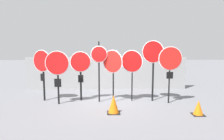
% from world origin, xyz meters
% --- Properties ---
extents(ground_plane, '(40.00, 40.00, 0.00)m').
position_xyz_m(ground_plane, '(0.00, 0.00, 0.00)').
color(ground_plane, slate).
extents(fence_back, '(8.30, 0.12, 1.66)m').
position_xyz_m(fence_back, '(0.00, 2.45, 0.83)').
color(fence_back, gray).
rests_on(fence_back, ground).
extents(stop_sign_0, '(0.83, 0.44, 2.15)m').
position_xyz_m(stop_sign_0, '(-2.64, 0.24, 1.51)').
color(stop_sign_0, black).
rests_on(stop_sign_0, ground).
extents(stop_sign_1, '(0.96, 0.14, 2.14)m').
position_xyz_m(stop_sign_1, '(-1.90, -0.29, 1.50)').
color(stop_sign_1, black).
rests_on(stop_sign_1, ground).
extents(stop_sign_2, '(0.86, 0.17, 2.09)m').
position_xyz_m(stop_sign_2, '(-1.05, 0.22, 1.47)').
color(stop_sign_2, black).
rests_on(stop_sign_2, ground).
extents(stop_sign_3, '(0.68, 0.15, 2.50)m').
position_xyz_m(stop_sign_3, '(-0.27, 0.01, 1.76)').
color(stop_sign_3, black).
rests_on(stop_sign_3, ground).
extents(stop_sign_4, '(0.78, 0.55, 2.16)m').
position_xyz_m(stop_sign_4, '(0.28, -0.05, 1.60)').
color(stop_sign_4, black).
rests_on(stop_sign_4, ground).
extents(stop_sign_5, '(0.85, 0.42, 2.15)m').
position_xyz_m(stop_sign_5, '(1.08, 0.13, 1.60)').
color(stop_sign_5, black).
rests_on(stop_sign_5, ground).
extents(stop_sign_6, '(0.82, 0.49, 2.54)m').
position_xyz_m(stop_sign_6, '(1.94, 0.11, 1.84)').
color(stop_sign_6, black).
rests_on(stop_sign_6, ground).
extents(stop_sign_7, '(0.96, 0.13, 2.30)m').
position_xyz_m(stop_sign_7, '(2.56, -0.24, 1.70)').
color(stop_sign_7, black).
rests_on(stop_sign_7, ground).
extents(traffic_cone_0, '(0.45, 0.45, 0.65)m').
position_xyz_m(traffic_cone_0, '(0.28, -1.42, 0.32)').
color(traffic_cone_0, black).
rests_on(traffic_cone_0, ground).
extents(traffic_cone_1, '(0.40, 0.40, 0.51)m').
position_xyz_m(traffic_cone_1, '(3.17, -1.66, 0.25)').
color(traffic_cone_1, black).
rests_on(traffic_cone_1, ground).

